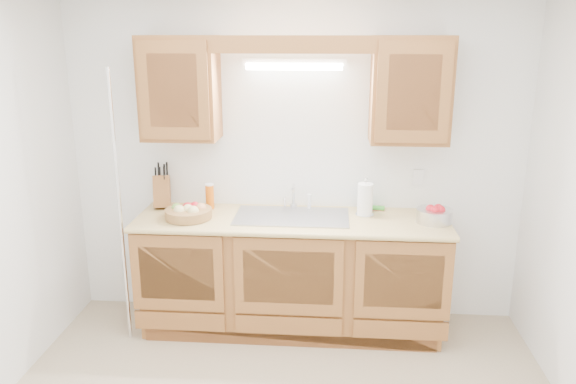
# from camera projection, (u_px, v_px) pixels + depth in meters

# --- Properties ---
(room) EXTENTS (3.52, 3.50, 2.50)m
(room) POSITION_uv_depth(u_px,v_px,m) (275.00, 227.00, 2.91)
(room) COLOR tan
(room) RESTS_ON ground
(base_cabinets) EXTENTS (2.20, 0.60, 0.86)m
(base_cabinets) POSITION_uv_depth(u_px,v_px,m) (292.00, 274.00, 4.28)
(base_cabinets) COLOR brown
(base_cabinets) RESTS_ON ground
(countertop) EXTENTS (2.30, 0.63, 0.04)m
(countertop) POSITION_uv_depth(u_px,v_px,m) (292.00, 220.00, 4.15)
(countertop) COLOR tan
(countertop) RESTS_ON base_cabinets
(upper_cabinet_left) EXTENTS (0.55, 0.33, 0.75)m
(upper_cabinet_left) POSITION_uv_depth(u_px,v_px,m) (180.00, 88.00, 4.09)
(upper_cabinet_left) COLOR brown
(upper_cabinet_left) RESTS_ON room
(upper_cabinet_right) EXTENTS (0.55, 0.33, 0.75)m
(upper_cabinet_right) POSITION_uv_depth(u_px,v_px,m) (410.00, 90.00, 3.97)
(upper_cabinet_right) COLOR brown
(upper_cabinet_right) RESTS_ON room
(valance) EXTENTS (2.20, 0.05, 0.12)m
(valance) POSITION_uv_depth(u_px,v_px,m) (292.00, 44.00, 3.80)
(valance) COLOR brown
(valance) RESTS_ON room
(fluorescent_fixture) EXTENTS (0.76, 0.08, 0.08)m
(fluorescent_fixture) POSITION_uv_depth(u_px,v_px,m) (294.00, 64.00, 4.06)
(fluorescent_fixture) COLOR white
(fluorescent_fixture) RESTS_ON room
(sink) EXTENTS (0.84, 0.46, 0.36)m
(sink) POSITION_uv_depth(u_px,v_px,m) (292.00, 226.00, 4.18)
(sink) COLOR #9E9EA3
(sink) RESTS_ON countertop
(wire_shelf_pole) EXTENTS (0.03, 0.03, 2.00)m
(wire_shelf_pole) POSITION_uv_depth(u_px,v_px,m) (120.00, 211.00, 3.96)
(wire_shelf_pole) COLOR silver
(wire_shelf_pole) RESTS_ON ground
(outlet_plate) EXTENTS (0.08, 0.01, 0.12)m
(outlet_plate) POSITION_uv_depth(u_px,v_px,m) (418.00, 177.00, 4.29)
(outlet_plate) COLOR white
(outlet_plate) RESTS_ON room
(fruit_basket) EXTENTS (0.40, 0.40, 0.11)m
(fruit_basket) POSITION_uv_depth(u_px,v_px,m) (188.00, 212.00, 4.12)
(fruit_basket) COLOR olive
(fruit_basket) RESTS_ON countertop
(knife_block) EXTENTS (0.17, 0.23, 0.36)m
(knife_block) POSITION_uv_depth(u_px,v_px,m) (162.00, 191.00, 4.37)
(knife_block) COLOR brown
(knife_block) RESTS_ON countertop
(orange_canister) EXTENTS (0.08, 0.08, 0.20)m
(orange_canister) POSITION_uv_depth(u_px,v_px,m) (210.00, 196.00, 4.34)
(orange_canister) COLOR #D25C0B
(orange_canister) RESTS_ON countertop
(soap_bottle) EXTENTS (0.09, 0.09, 0.17)m
(soap_bottle) POSITION_uv_depth(u_px,v_px,m) (364.00, 200.00, 4.28)
(soap_bottle) COLOR #277BC4
(soap_bottle) RESTS_ON countertop
(sponge) EXTENTS (0.12, 0.09, 0.02)m
(sponge) POSITION_uv_depth(u_px,v_px,m) (377.00, 208.00, 4.33)
(sponge) COLOR #CC333F
(sponge) RESTS_ON countertop
(paper_towel) EXTENTS (0.14, 0.14, 0.29)m
(paper_towel) POSITION_uv_depth(u_px,v_px,m) (365.00, 200.00, 4.16)
(paper_towel) COLOR silver
(paper_towel) RESTS_ON countertop
(apple_bowl) EXTENTS (0.27, 0.27, 0.13)m
(apple_bowl) POSITION_uv_depth(u_px,v_px,m) (434.00, 215.00, 4.03)
(apple_bowl) COLOR silver
(apple_bowl) RESTS_ON countertop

